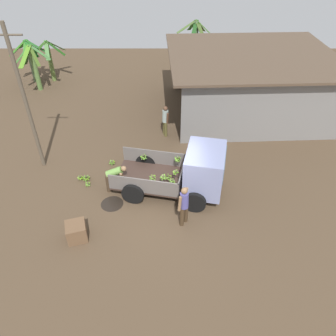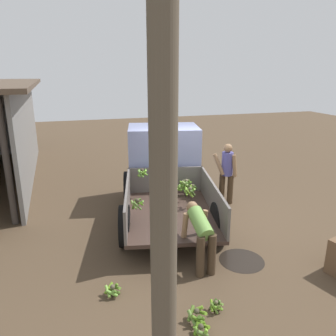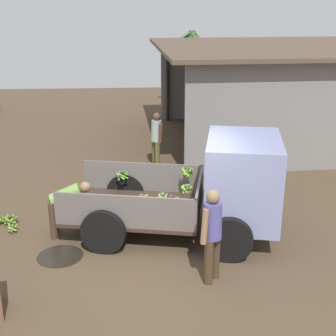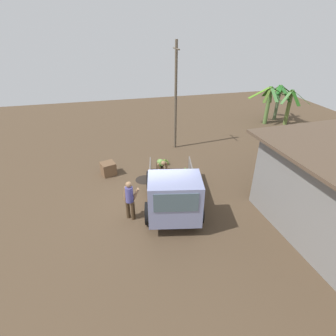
{
  "view_description": "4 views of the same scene",
  "coord_description": "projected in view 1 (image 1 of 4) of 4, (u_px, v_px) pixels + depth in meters",
  "views": [
    {
      "loc": [
        0.03,
        -9.36,
        9.0
      ],
      "look_at": [
        0.03,
        0.64,
        1.1
      ],
      "focal_mm": 35.0,
      "sensor_mm": 36.0,
      "label": 1
    },
    {
      "loc": [
        -7.11,
        2.7,
        3.55
      ],
      "look_at": [
        0.02,
        0.63,
        1.33
      ],
      "focal_mm": 35.0,
      "sensor_mm": 36.0,
      "label": 2
    },
    {
      "loc": [
        -0.61,
        -8.14,
        4.58
      ],
      "look_at": [
        -0.06,
        0.26,
        1.56
      ],
      "focal_mm": 50.0,
      "sensor_mm": 36.0,
      "label": 3
    },
    {
      "loc": [
        8.88,
        -1.72,
        6.84
      ],
      "look_at": [
        -0.95,
        0.69,
        1.19
      ],
      "focal_mm": 28.0,
      "sensor_mm": 36.0,
      "label": 4
    }
  ],
  "objects": [
    {
      "name": "banana_palm_3",
      "position": [
        34.0,
        66.0,
        19.9
      ],
      "size": [
        1.96,
        2.78,
        2.8
      ],
      "color": "#56773A",
      "rests_on": "ground"
    },
    {
      "name": "person_worker_loading",
      "position": [
        114.0,
        175.0,
        12.98
      ],
      "size": [
        0.87,
        0.57,
        1.16
      ],
      "rotation": [
        0.0,
        0.0,
        0.05
      ],
      "color": "#423121",
      "rests_on": "ground"
    },
    {
      "name": "person_bystander_near_shed",
      "position": [
        165.0,
        120.0,
        16.1
      ],
      "size": [
        0.39,
        0.66,
        1.61
      ],
      "rotation": [
        0.0,
        0.0,
        0.34
      ],
      "color": "brown",
      "rests_on": "ground"
    },
    {
      "name": "mud_patch_0",
      "position": [
        112.0,
        204.0,
        12.75
      ],
      "size": [
        0.87,
        0.87,
        0.01
      ],
      "primitive_type": "cylinder",
      "color": "black",
      "rests_on": "ground"
    },
    {
      "name": "banana_palm_1",
      "position": [
        50.0,
        59.0,
        21.12
      ],
      "size": [
        2.37,
        2.19,
        2.61
      ],
      "color": "#586F33",
      "rests_on": "ground"
    },
    {
      "name": "banana_palm_0",
      "position": [
        195.0,
        44.0,
        22.47
      ],
      "size": [
        2.41,
        2.13,
        3.33
      ],
      "color": "#5A7D50",
      "rests_on": "ground"
    },
    {
      "name": "person_foreground_visitor",
      "position": [
        184.0,
        204.0,
        11.41
      ],
      "size": [
        0.47,
        0.64,
        1.68
      ],
      "rotation": [
        0.0,
        0.0,
        2.47
      ],
      "color": "#412F1E",
      "rests_on": "ground"
    },
    {
      "name": "cargo_truck",
      "position": [
        194.0,
        171.0,
        12.59
      ],
      "size": [
        4.54,
        2.81,
        2.09
      ],
      "rotation": [
        0.0,
        0.0,
        -0.2
      ],
      "color": "#3B2B24",
      "rests_on": "ground"
    },
    {
      "name": "banana_bunch_on_ground_0",
      "position": [
        86.0,
        178.0,
        13.79
      ],
      "size": [
        0.3,
        0.3,
        0.23
      ],
      "color": "#453E2D",
      "rests_on": "ground"
    },
    {
      "name": "ground",
      "position": [
        167.0,
        200.0,
        12.93
      ],
      "size": [
        36.0,
        36.0,
        0.0
      ],
      "primitive_type": "plane",
      "color": "#4E3C2A"
    },
    {
      "name": "banana_bunch_on_ground_1",
      "position": [
        88.0,
        184.0,
        13.51
      ],
      "size": [
        0.21,
        0.21,
        0.19
      ],
      "color": "brown",
      "rests_on": "ground"
    },
    {
      "name": "wooden_crate_0",
      "position": [
        76.0,
        231.0,
        11.23
      ],
      "size": [
        0.83,
        0.83,
        0.65
      ],
      "primitive_type": "cube",
      "rotation": [
        0.0,
        0.0,
        1.86
      ],
      "color": "brown",
      "rests_on": "ground"
    },
    {
      "name": "warehouse_shed",
      "position": [
        260.0,
        69.0,
        17.31
      ],
      "size": [
        8.99,
        7.77,
        3.19
      ],
      "rotation": [
        0.0,
        0.0,
        0.05
      ],
      "color": "gray",
      "rests_on": "ground"
    },
    {
      "name": "utility_pole",
      "position": [
        25.0,
        101.0,
        12.76
      ],
      "size": [
        1.14,
        0.15,
        6.09
      ],
      "color": "brown",
      "rests_on": "ground"
    },
    {
      "name": "banana_palm_2",
      "position": [
        30.0,
        58.0,
        20.92
      ],
      "size": [
        2.39,
        2.46,
        2.69
      ],
      "color": "#556A46",
      "rests_on": "ground"
    },
    {
      "name": "banana_bunch_on_ground_3",
      "position": [
        112.0,
        162.0,
        14.67
      ],
      "size": [
        0.28,
        0.29,
        0.21
      ],
      "color": "brown",
      "rests_on": "ground"
    },
    {
      "name": "banana_bunch_on_ground_2",
      "position": [
        80.0,
        178.0,
        13.82
      ],
      "size": [
        0.26,
        0.26,
        0.19
      ],
      "color": "#443D2C",
      "rests_on": "ground"
    }
  ]
}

